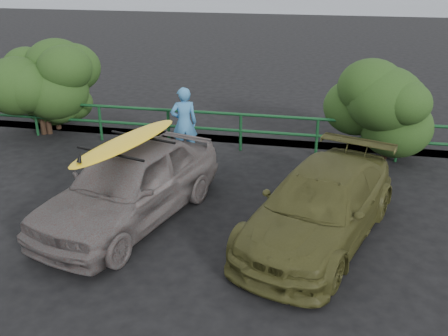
# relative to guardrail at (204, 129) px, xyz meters

# --- Properties ---
(ground) EXTENTS (80.00, 80.00, 0.00)m
(ground) POSITION_rel_guardrail_xyz_m (0.00, -5.00, -0.52)
(ground) COLOR black
(guardrail) EXTENTS (14.00, 0.08, 1.04)m
(guardrail) POSITION_rel_guardrail_xyz_m (0.00, 0.00, 0.00)
(guardrail) COLOR #144722
(guardrail) RESTS_ON ground
(shrub_left) EXTENTS (3.20, 2.40, 2.37)m
(shrub_left) POSITION_rel_guardrail_xyz_m (-4.80, 0.40, 0.67)
(shrub_left) COLOR #28471A
(shrub_left) RESTS_ON ground
(shrub_right) EXTENTS (3.20, 2.40, 2.42)m
(shrub_right) POSITION_rel_guardrail_xyz_m (5.00, 0.50, 0.69)
(shrub_right) COLOR #28471A
(shrub_right) RESTS_ON ground
(sedan) EXTENTS (2.96, 4.83, 1.54)m
(sedan) POSITION_rel_guardrail_xyz_m (-0.44, -4.20, 0.25)
(sedan) COLOR #605755
(sedan) RESTS_ON ground
(olive_vehicle) EXTENTS (3.24, 4.90, 1.32)m
(olive_vehicle) POSITION_rel_guardrail_xyz_m (3.19, -4.18, 0.14)
(olive_vehicle) COLOR #45451E
(olive_vehicle) RESTS_ON ground
(man) EXTENTS (0.80, 0.68, 1.85)m
(man) POSITION_rel_guardrail_xyz_m (-0.32, -0.79, 0.40)
(man) COLOR #4084C0
(man) RESTS_ON ground
(roof_rack) EXTENTS (1.72, 1.41, 0.05)m
(roof_rack) POSITION_rel_guardrail_xyz_m (-0.44, -4.20, 1.04)
(roof_rack) COLOR black
(roof_rack) RESTS_ON sedan
(surfboard) EXTENTS (1.41, 3.07, 0.09)m
(surfboard) POSITION_rel_guardrail_xyz_m (-0.44, -4.20, 1.11)
(surfboard) COLOR yellow
(surfboard) RESTS_ON roof_rack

